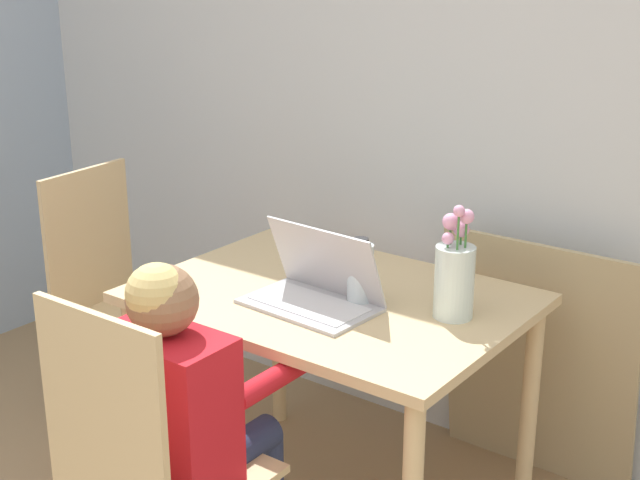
{
  "coord_description": "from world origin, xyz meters",
  "views": [
    {
      "loc": [
        1.12,
        -0.34,
        1.66
      ],
      "look_at": [
        -0.24,
        1.49,
        0.9
      ],
      "focal_mm": 50.0,
      "sensor_mm": 36.0,
      "label": 1
    }
  ],
  "objects_px": {
    "person_seated": "(186,402)",
    "laptop": "(316,287)",
    "chair_occupied": "(150,478)",
    "chair_spare": "(118,303)",
    "water_bottle": "(360,273)",
    "flower_vase": "(455,275)"
  },
  "relations": [
    {
      "from": "person_seated",
      "to": "laptop",
      "type": "height_order",
      "value": "person_seated"
    },
    {
      "from": "chair_occupied",
      "to": "chair_spare",
      "type": "distance_m",
      "value": 1.1
    },
    {
      "from": "person_seated",
      "to": "water_bottle",
      "type": "xyz_separation_m",
      "value": [
        0.11,
        0.57,
        0.18
      ]
    },
    {
      "from": "chair_spare",
      "to": "water_bottle",
      "type": "relative_size",
      "value": 5.0
    },
    {
      "from": "flower_vase",
      "to": "water_bottle",
      "type": "relative_size",
      "value": 1.68
    },
    {
      "from": "laptop",
      "to": "flower_vase",
      "type": "distance_m",
      "value": 0.38
    },
    {
      "from": "chair_occupied",
      "to": "chair_spare",
      "type": "xyz_separation_m",
      "value": [
        -0.88,
        0.67,
        0.0
      ]
    },
    {
      "from": "flower_vase",
      "to": "water_bottle",
      "type": "distance_m",
      "value": 0.26
    },
    {
      "from": "chair_spare",
      "to": "flower_vase",
      "type": "height_order",
      "value": "flower_vase"
    },
    {
      "from": "chair_occupied",
      "to": "chair_spare",
      "type": "relative_size",
      "value": 1.0
    },
    {
      "from": "laptop",
      "to": "flower_vase",
      "type": "relative_size",
      "value": 1.18
    },
    {
      "from": "water_bottle",
      "to": "chair_spare",
      "type": "bearing_deg",
      "value": -178.61
    },
    {
      "from": "water_bottle",
      "to": "person_seated",
      "type": "bearing_deg",
      "value": -101.3
    },
    {
      "from": "chair_spare",
      "to": "flower_vase",
      "type": "xyz_separation_m",
      "value": [
        1.24,
        0.09,
        0.35
      ]
    },
    {
      "from": "laptop",
      "to": "chair_spare",
      "type": "bearing_deg",
      "value": -179.89
    },
    {
      "from": "chair_occupied",
      "to": "laptop",
      "type": "distance_m",
      "value": 0.68
    },
    {
      "from": "chair_occupied",
      "to": "flower_vase",
      "type": "bearing_deg",
      "value": -115.69
    },
    {
      "from": "chair_spare",
      "to": "laptop",
      "type": "relative_size",
      "value": 2.52
    },
    {
      "from": "person_seated",
      "to": "flower_vase",
      "type": "distance_m",
      "value": 0.76
    },
    {
      "from": "laptop",
      "to": "water_bottle",
      "type": "bearing_deg",
      "value": 43.82
    },
    {
      "from": "laptop",
      "to": "chair_occupied",
      "type": "bearing_deg",
      "value": -88.33
    },
    {
      "from": "person_seated",
      "to": "water_bottle",
      "type": "height_order",
      "value": "person_seated"
    }
  ]
}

